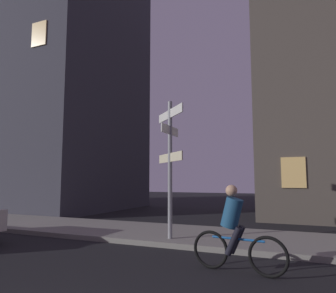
% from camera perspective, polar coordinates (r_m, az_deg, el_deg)
% --- Properties ---
extents(sidewalk_kerb, '(40.00, 3.17, 0.14)m').
position_cam_1_polar(sidewalk_kerb, '(9.37, 7.84, -16.16)').
color(sidewalk_kerb, gray).
rests_on(sidewalk_kerb, ground_plane).
extents(signpost, '(1.25, 1.25, 3.76)m').
position_cam_1_polar(signpost, '(8.56, 0.38, -1.63)').
color(signpost, gray).
rests_on(signpost, sidewalk_kerb).
extents(cyclist, '(1.81, 0.38, 1.61)m').
position_cam_1_polar(cyclist, '(6.13, 12.18, -14.98)').
color(cyclist, black).
rests_on(cyclist, ground_plane).
extents(building_left_block, '(13.24, 8.42, 16.28)m').
position_cam_1_polar(building_left_block, '(22.81, -23.68, 10.72)').
color(building_left_block, '#383842').
rests_on(building_left_block, ground_plane).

